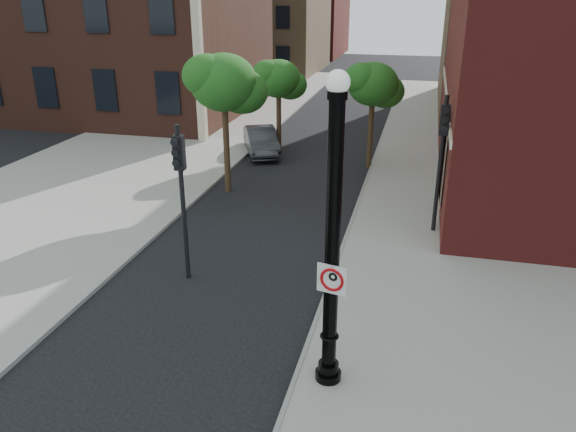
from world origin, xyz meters
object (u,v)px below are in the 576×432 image
(parked_car, at_px, (261,141))
(lamppost, at_px, (332,256))
(traffic_signal_right, at_px, (442,143))
(no_parking_sign, at_px, (332,279))
(traffic_signal_left, at_px, (181,178))

(parked_car, bearing_deg, lamppost, -93.12)
(parked_car, relative_size, traffic_signal_right, 0.86)
(lamppost, relative_size, traffic_signal_right, 1.39)
(parked_car, xyz_separation_m, traffic_signal_right, (8.22, -7.81, 2.45))
(no_parking_sign, xyz_separation_m, traffic_signal_left, (-4.66, 3.70, 0.42))
(parked_car, height_order, traffic_signal_right, traffic_signal_right)
(no_parking_sign, relative_size, traffic_signal_right, 0.13)
(lamppost, distance_m, traffic_signal_right, 8.59)
(parked_car, distance_m, traffic_signal_right, 11.60)
(no_parking_sign, relative_size, traffic_signal_left, 0.14)
(lamppost, height_order, traffic_signal_left, lamppost)
(parked_car, bearing_deg, traffic_signal_left, -107.08)
(traffic_signal_left, relative_size, traffic_signal_right, 0.96)
(no_parking_sign, distance_m, traffic_signal_left, 5.96)
(parked_car, distance_m, traffic_signal_left, 12.91)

